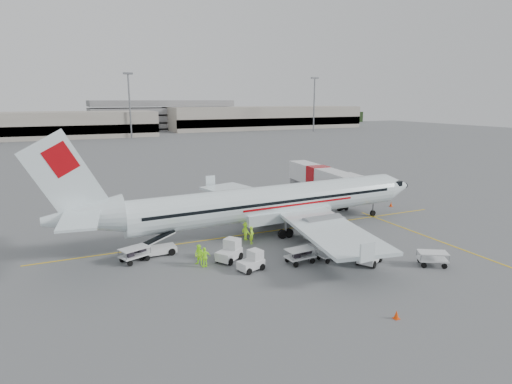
{
  "coord_description": "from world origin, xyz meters",
  "views": [
    {
      "loc": [
        -18.2,
        -37.67,
        13.26
      ],
      "look_at": [
        0.0,
        2.0,
        3.8
      ],
      "focal_mm": 30.0,
      "sensor_mm": 36.0,
      "label": 1
    }
  ],
  "objects_px": {
    "aircraft": "(274,180)",
    "tug_mid": "(251,261)",
    "jet_bridge": "(318,183)",
    "tug_aft": "(229,251)",
    "tug_fore": "(370,253)",
    "belt_loader": "(155,241)"
  },
  "relations": [
    {
      "from": "belt_loader",
      "to": "tug_mid",
      "type": "xyz_separation_m",
      "value": [
        6.2,
        -6.56,
        -0.5
      ]
    },
    {
      "from": "tug_fore",
      "to": "tug_mid",
      "type": "height_order",
      "value": "tug_fore"
    },
    {
      "from": "aircraft",
      "to": "jet_bridge",
      "type": "xyz_separation_m",
      "value": [
        11.92,
        10.37,
        -3.12
      ]
    },
    {
      "from": "belt_loader",
      "to": "tug_aft",
      "type": "height_order",
      "value": "belt_loader"
    },
    {
      "from": "aircraft",
      "to": "tug_mid",
      "type": "bearing_deg",
      "value": -129.57
    },
    {
      "from": "jet_bridge",
      "to": "tug_aft",
      "type": "height_order",
      "value": "jet_bridge"
    },
    {
      "from": "belt_loader",
      "to": "tug_mid",
      "type": "relative_size",
      "value": 2.33
    },
    {
      "from": "aircraft",
      "to": "tug_mid",
      "type": "height_order",
      "value": "aircraft"
    },
    {
      "from": "aircraft",
      "to": "jet_bridge",
      "type": "relative_size",
      "value": 2.26
    },
    {
      "from": "jet_bridge",
      "to": "tug_aft",
      "type": "distance_m",
      "value": 24.93
    },
    {
      "from": "jet_bridge",
      "to": "tug_mid",
      "type": "relative_size",
      "value": 8.51
    },
    {
      "from": "jet_bridge",
      "to": "belt_loader",
      "type": "xyz_separation_m",
      "value": [
        -24.39,
        -12.12,
        -0.99
      ]
    },
    {
      "from": "jet_bridge",
      "to": "belt_loader",
      "type": "relative_size",
      "value": 3.66
    },
    {
      "from": "jet_bridge",
      "to": "tug_fore",
      "type": "distance_m",
      "value": 23.15
    },
    {
      "from": "tug_fore",
      "to": "tug_mid",
      "type": "distance_m",
      "value": 9.88
    },
    {
      "from": "tug_aft",
      "to": "aircraft",
      "type": "bearing_deg",
      "value": 2.76
    },
    {
      "from": "aircraft",
      "to": "belt_loader",
      "type": "distance_m",
      "value": 13.25
    },
    {
      "from": "tug_mid",
      "to": "aircraft",
      "type": "bearing_deg",
      "value": 36.05
    },
    {
      "from": "aircraft",
      "to": "belt_loader",
      "type": "relative_size",
      "value": 8.27
    },
    {
      "from": "belt_loader",
      "to": "tug_fore",
      "type": "distance_m",
      "value": 18.25
    },
    {
      "from": "aircraft",
      "to": "belt_loader",
      "type": "xyz_separation_m",
      "value": [
        -12.47,
        -1.75,
        -4.11
      ]
    },
    {
      "from": "tug_fore",
      "to": "jet_bridge",
      "type": "bearing_deg",
      "value": 35.93
    }
  ]
}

